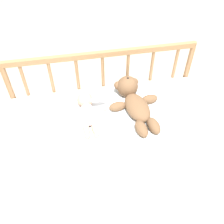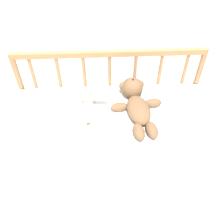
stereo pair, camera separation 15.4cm
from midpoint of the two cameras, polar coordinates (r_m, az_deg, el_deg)
name	(u,v)px [view 2 (the right image)]	position (r m, az deg, el deg)	size (l,w,h in m)	color
ground_plane	(112,162)	(1.96, 2.30, -11.56)	(12.00, 12.00, 0.00)	tan
crib_mattress	(112,143)	(1.76, 2.53, -7.28)	(1.31, 0.64, 0.49)	silver
crib_rail	(110,78)	(1.78, 1.98, 7.74)	(1.31, 0.04, 0.77)	#997047
blanket	(118,116)	(1.59, 4.20, -1.14)	(0.83, 0.55, 0.01)	white
teddy_bear	(136,103)	(1.62, 8.33, 1.99)	(0.35, 0.49, 0.15)	brown
baby	(88,108)	(1.59, -2.71, 0.78)	(0.27, 0.35, 0.11)	white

